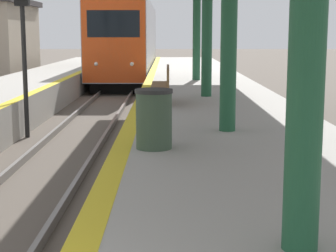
{
  "coord_description": "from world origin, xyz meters",
  "views": [
    {
      "loc": [
        2.36,
        -1.97,
        2.72
      ],
      "look_at": [
        2.3,
        18.03,
        -0.57
      ],
      "focal_mm": 60.0,
      "sensor_mm": 36.0,
      "label": 1
    }
  ],
  "objects_px": {
    "train": "(130,40)",
    "bench": "(165,84)",
    "signal_mid": "(25,22)",
    "trash_bin": "(156,119)"
  },
  "relations": [
    {
      "from": "train",
      "to": "signal_mid",
      "type": "height_order",
      "value": "train"
    },
    {
      "from": "train",
      "to": "bench",
      "type": "height_order",
      "value": "train"
    },
    {
      "from": "train",
      "to": "bench",
      "type": "distance_m",
      "value": 19.87
    },
    {
      "from": "signal_mid",
      "to": "trash_bin",
      "type": "relative_size",
      "value": 4.78
    },
    {
      "from": "bench",
      "to": "trash_bin",
      "type": "bearing_deg",
      "value": -90.92
    },
    {
      "from": "train",
      "to": "bench",
      "type": "xyz_separation_m",
      "value": [
        2.24,
        -19.73,
        -0.86
      ]
    },
    {
      "from": "trash_bin",
      "to": "bench",
      "type": "xyz_separation_m",
      "value": [
        0.09,
        5.6,
        0.04
      ]
    },
    {
      "from": "signal_mid",
      "to": "bench",
      "type": "relative_size",
      "value": 2.32
    },
    {
      "from": "signal_mid",
      "to": "bench",
      "type": "xyz_separation_m",
      "value": [
        3.62,
        -0.7,
        -1.54
      ]
    },
    {
      "from": "signal_mid",
      "to": "train",
      "type": "bearing_deg",
      "value": 85.85
    }
  ]
}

